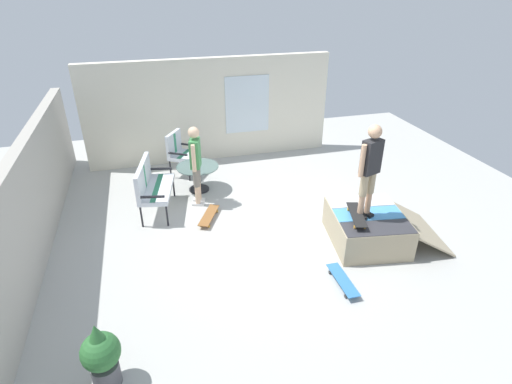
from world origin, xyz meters
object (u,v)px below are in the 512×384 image
object	(u,v)px
person_skater	(370,166)
skateboard_by_bench	(209,215)
patio_table	(198,173)
person_watching	(196,161)
patio_chair_near_house	(179,150)
potted_plant	(101,355)
skateboard_spare	(343,280)
patio_bench	(150,183)
skate_ramp	(368,227)
skateboard_on_ramp	(357,215)

from	to	relation	value
person_skater	skateboard_by_bench	bearing A→B (deg)	58.13
patio_table	person_watching	distance (m)	0.81
patio_chair_near_house	person_watching	bearing A→B (deg)	-172.54
skateboard_by_bench	potted_plant	distance (m)	3.69
skateboard_spare	potted_plant	xyz separation A→B (m)	(-0.84, 3.38, 0.38)
patio_table	potted_plant	world-z (taller)	potted_plant
patio_table	skateboard_spare	bearing A→B (deg)	-155.71
patio_table	person_skater	size ratio (longest dim) A/B	0.56
patio_bench	potted_plant	xyz separation A→B (m)	(-3.86, 0.72, -0.15)
patio_bench	person_skater	bearing A→B (deg)	-121.80
patio_bench	skate_ramp	bearing A→B (deg)	-119.95
potted_plant	patio_bench	bearing A→B (deg)	-10.58
skateboard_on_ramp	potted_plant	world-z (taller)	potted_plant
skate_ramp	skateboard_on_ramp	world-z (taller)	skateboard_on_ramp
patio_chair_near_house	person_skater	size ratio (longest dim) A/B	0.63
patio_chair_near_house	skateboard_on_ramp	size ratio (longest dim) A/B	1.24
patio_chair_near_house	potted_plant	size ratio (longest dim) A/B	1.11
person_skater	patio_bench	bearing A→B (deg)	58.20
person_watching	potted_plant	xyz separation A→B (m)	(-3.92, 1.63, -0.49)
skate_ramp	patio_bench	size ratio (longest dim) A/B	1.60
patio_table	person_watching	xyz separation A→B (m)	(-0.59, 0.09, 0.55)
patio_chair_near_house	potted_plant	xyz separation A→B (m)	(-5.43, 1.43, -0.15)
person_watching	person_skater	bearing A→B (deg)	-131.02
skateboard_by_bench	potted_plant	size ratio (longest dim) A/B	0.88
skate_ramp	skateboard_spare	xyz separation A→B (m)	(-0.95, 0.93, -0.20)
patio_chair_near_house	person_skater	xyz separation A→B (m)	(-3.69, -2.71, 0.89)
person_skater	skateboard_by_bench	world-z (taller)	person_skater
patio_chair_near_house	patio_table	world-z (taller)	patio_chair_near_house
potted_plant	skateboard_by_bench	bearing A→B (deg)	-28.12
person_watching	skateboard_spare	bearing A→B (deg)	-150.43
skate_ramp	skateboard_on_ramp	bearing A→B (deg)	108.63
person_skater	skateboard_by_bench	xyz separation A→B (m)	(1.50, 2.41, -1.42)
person_watching	person_skater	distance (m)	3.37
patio_bench	patio_chair_near_house	xyz separation A→B (m)	(1.57, -0.71, -0.00)
patio_bench	person_watching	xyz separation A→B (m)	(0.06, -0.91, 0.34)
person_skater	skateboard_on_ramp	size ratio (longest dim) A/B	1.96
skateboard_spare	skate_ramp	bearing A→B (deg)	-44.36
patio_chair_near_house	skateboard_spare	xyz separation A→B (m)	(-4.60, -1.95, -0.53)
patio_table	person_skater	world-z (taller)	person_skater
skate_ramp	patio_bench	world-z (taller)	patio_bench
patio_chair_near_house	patio_table	bearing A→B (deg)	-162.48
skate_ramp	skateboard_spare	size ratio (longest dim) A/B	2.66
person_watching	person_skater	world-z (taller)	person_skater
patio_bench	potted_plant	distance (m)	3.93
skateboard_by_bench	patio_bench	bearing A→B (deg)	58.38
skate_ramp	patio_chair_near_house	bearing A→B (deg)	38.34
person_watching	patio_chair_near_house	bearing A→B (deg)	7.46
person_skater	patio_chair_near_house	bearing A→B (deg)	36.26
patio_bench	potted_plant	world-z (taller)	patio_bench
skateboard_on_ramp	potted_plant	size ratio (longest dim) A/B	0.90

